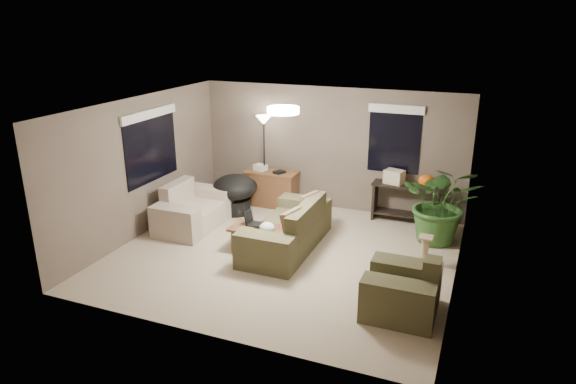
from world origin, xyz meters
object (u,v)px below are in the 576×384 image
at_px(main_sofa, 289,232).
at_px(cat_scratching_post, 425,253).
at_px(desk, 272,188).
at_px(floor_lamp, 264,131).
at_px(loveseat, 192,212).
at_px(armchair, 403,292).
at_px(console_table, 406,200).
at_px(coffee_table, 260,231).
at_px(papasan_chair, 235,191).
at_px(houseplant, 441,212).

distance_m(main_sofa, cat_scratching_post, 2.28).
bearing_deg(desk, cat_scratching_post, -25.73).
distance_m(main_sofa, floor_lamp, 2.56).
bearing_deg(loveseat, cat_scratching_post, -0.25).
xyz_separation_m(main_sofa, cat_scratching_post, (2.27, 0.20, -0.08)).
xyz_separation_m(armchair, desk, (-3.29, 3.16, 0.08)).
bearing_deg(console_table, main_sofa, -130.01).
relative_size(coffee_table, floor_lamp, 0.52).
relative_size(main_sofa, console_table, 1.69).
xyz_separation_m(coffee_table, console_table, (2.06, 2.26, 0.08)).
xyz_separation_m(coffee_table, floor_lamp, (-0.85, 2.10, 1.24)).
relative_size(loveseat, papasan_chair, 1.46).
bearing_deg(main_sofa, floor_lamp, 125.02).
height_order(loveseat, console_table, loveseat).
relative_size(main_sofa, loveseat, 1.37).
relative_size(papasan_chair, houseplant, 0.75).
xyz_separation_m(loveseat, floor_lamp, (0.79, 1.59, 1.30)).
distance_m(main_sofa, desk, 2.15).
relative_size(main_sofa, houseplant, 1.50).
bearing_deg(papasan_chair, main_sofa, -35.36).
bearing_deg(houseplant, loveseat, -167.34).
distance_m(loveseat, coffee_table, 1.72).
height_order(armchair, cat_scratching_post, armchair).
bearing_deg(loveseat, main_sofa, -6.00).
bearing_deg(floor_lamp, console_table, 3.18).
bearing_deg(houseplant, armchair, -94.69).
distance_m(coffee_table, papasan_chair, 1.89).
bearing_deg(loveseat, armchair, -20.05).
distance_m(desk, houseplant, 3.56).
height_order(loveseat, armchair, same).
height_order(console_table, cat_scratching_post, console_table).
xyz_separation_m(desk, cat_scratching_post, (3.38, -1.63, -0.16)).
distance_m(armchair, cat_scratching_post, 1.53).
bearing_deg(houseplant, console_table, 134.09).
bearing_deg(floor_lamp, cat_scratching_post, -24.49).
relative_size(desk, houseplant, 0.75).
distance_m(coffee_table, cat_scratching_post, 2.73).
distance_m(loveseat, cat_scratching_post, 4.33).
bearing_deg(loveseat, coffee_table, -17.11).
distance_m(loveseat, console_table, 4.11).
distance_m(coffee_table, console_table, 3.06).
height_order(coffee_table, floor_lamp, floor_lamp).
bearing_deg(cat_scratching_post, coffee_table, -169.66).
xyz_separation_m(main_sofa, armchair, (2.17, -1.33, 0.00)).
bearing_deg(main_sofa, desk, 121.44).
relative_size(loveseat, cat_scratching_post, 3.20).
height_order(armchair, coffee_table, armchair).
bearing_deg(main_sofa, armchair, -31.43).
bearing_deg(floor_lamp, main_sofa, -54.98).
xyz_separation_m(floor_lamp, cat_scratching_post, (3.53, -1.61, -1.38)).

